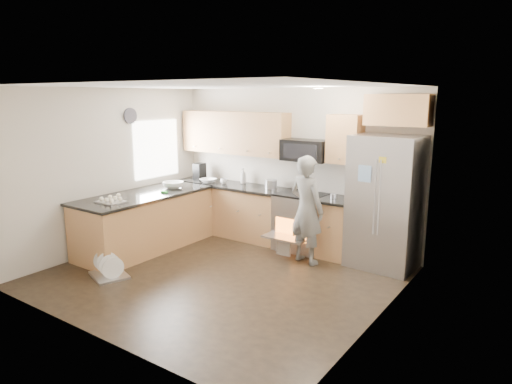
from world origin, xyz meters
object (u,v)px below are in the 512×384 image
Objects in this scene: refrigerator at (385,202)px; person at (307,210)px; stove_range at (301,209)px; dish_rack at (109,270)px.

person is at bearing -150.92° from refrigerator.
stove_range is at bearing -176.90° from refrigerator.
stove_range is 1.40m from refrigerator.
dish_rack is at bearing -122.19° from stove_range.
person is 2.96m from dish_rack.
dish_rack is (-2.99, -2.58, -0.88)m from refrigerator.
person reaches higher than dish_rack.
stove_range is at bearing -40.40° from person.
refrigerator reaches higher than stove_range.
stove_range is 1.10× the size of person.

